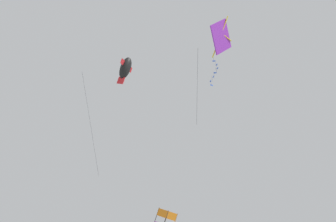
# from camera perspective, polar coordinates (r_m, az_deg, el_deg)

# --- Properties ---
(kite_box_near_right) EXTENTS (3.31, 2.82, 7.65)m
(kite_box_near_right) POSITION_cam_1_polar(r_m,az_deg,el_deg) (35.91, -0.35, -11.79)
(kite_box_near_right) COLOR orange
(kite_fish_highest) EXTENTS (2.98, 3.92, 7.74)m
(kite_fish_highest) POSITION_cam_1_polar(r_m,az_deg,el_deg) (36.50, -4.60, 4.60)
(kite_fish_highest) COLOR black
(kite_diamond_near_left) EXTENTS (2.25, 2.36, 6.55)m
(kite_diamond_near_left) POSITION_cam_1_polar(r_m,az_deg,el_deg) (31.62, 5.69, 7.91)
(kite_diamond_near_left) COLOR purple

